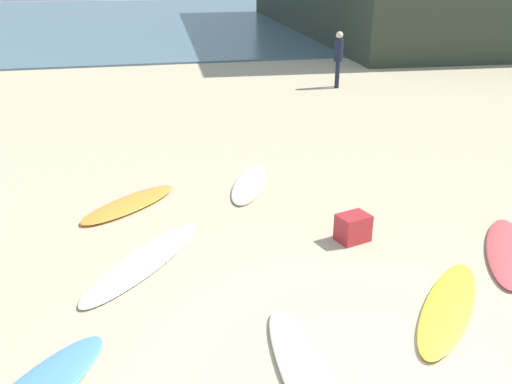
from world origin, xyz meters
name	(u,v)px	position (x,y,z in m)	size (l,w,h in m)	color
ground_plane	(392,384)	(0.00, 0.00, 0.00)	(120.00, 120.00, 0.00)	#C6B28E
ocean_water	(158,18)	(0.00, 38.36, 0.04)	(120.00, 40.00, 0.08)	slate
surfboard_0	(129,204)	(-2.43, 4.79, 0.04)	(0.60, 1.94, 0.09)	orange
surfboard_1	(145,261)	(-2.25, 2.86, 0.03)	(0.58, 2.48, 0.07)	white
surfboard_2	(507,251)	(2.71, 1.98, 0.04)	(0.55, 2.13, 0.08)	#D44D50
surfboard_3	(250,184)	(-0.27, 5.23, 0.04)	(0.55, 1.94, 0.07)	#EBE8C6
surfboard_6	(448,306)	(1.19, 0.98, 0.04)	(0.52, 2.17, 0.08)	yellow
beachgoer_near	(338,56)	(4.30, 12.84, 0.99)	(0.36, 0.36, 1.77)	#191E33
beach_cooler	(353,228)	(0.75, 2.84, 0.20)	(0.45, 0.34, 0.41)	#B2282D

